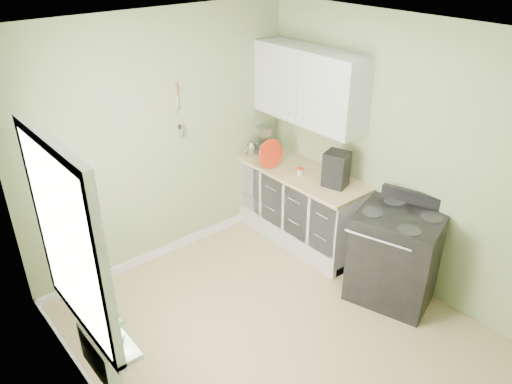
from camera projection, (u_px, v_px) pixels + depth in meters
floor at (275, 334)px, 4.66m from camera, size 3.20×3.60×0.02m
ceiling at (283, 35)px, 3.38m from camera, size 3.20×3.60×0.02m
wall_back at (163, 142)px, 5.24m from camera, size 3.20×0.02×2.70m
wall_left at (87, 291)px, 3.11m from camera, size 0.02×3.60×2.70m
wall_right at (399, 156)px, 4.93m from camera, size 0.02×3.60×2.70m
base_cabinets at (301, 208)px, 5.86m from camera, size 0.60×1.60×0.87m
countertop at (302, 173)px, 5.64m from camera, size 0.64×1.60×0.04m
upper_cabinets at (309, 86)px, 5.34m from camera, size 0.35×1.40×0.80m
window at (67, 242)px, 3.23m from camera, size 0.06×1.14×1.44m
window_sill at (94, 316)px, 3.59m from camera, size 0.18×1.14×0.04m
radiator at (100, 356)px, 3.69m from camera, size 0.12×0.50×0.35m
wall_utensils at (179, 120)px, 5.24m from camera, size 0.02×0.14×0.58m
stove at (395, 256)px, 4.92m from camera, size 0.89×0.94×1.08m
stand_mixer at (261, 140)px, 6.07m from camera, size 0.24×0.33×0.37m
kettle at (251, 149)px, 5.99m from camera, size 0.17×0.10×0.17m
coffee_maker at (336, 170)px, 5.25m from camera, size 0.28×0.29×0.38m
red_tray at (271, 154)px, 5.65m from camera, size 0.34×0.06×0.34m
jar at (300, 172)px, 5.54m from camera, size 0.07×0.07×0.08m
plant_a at (117, 328)px, 3.25m from camera, size 0.17×0.18×0.28m
plant_b at (85, 290)px, 3.60m from camera, size 0.19×0.19×0.27m
plant_c at (69, 269)px, 3.78m from camera, size 0.22×0.22×0.32m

